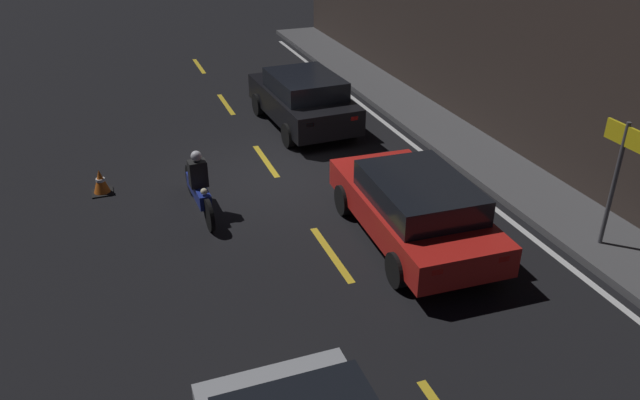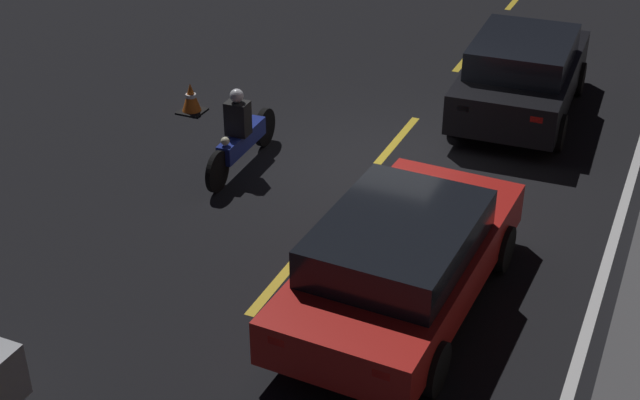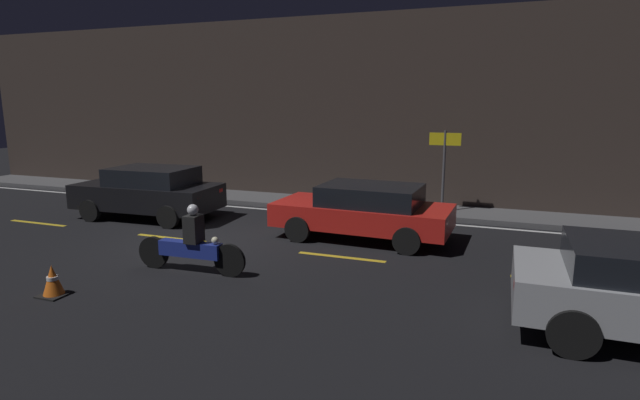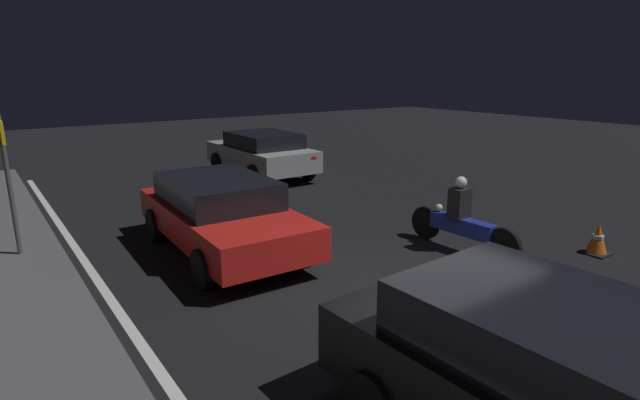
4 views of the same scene
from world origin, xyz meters
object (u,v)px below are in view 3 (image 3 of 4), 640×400
van_black (149,191)px  taxi_red (364,210)px  traffic_cone_near (53,281)px  shop_sign (444,155)px  motorcycle (190,245)px

van_black → taxi_red: 6.51m
taxi_red → traffic_cone_near: (-4.15, -5.53, -0.46)m
traffic_cone_near → shop_sign: size_ratio=0.23×
taxi_red → traffic_cone_near: taxi_red is taller
traffic_cone_near → shop_sign: 10.49m
taxi_red → traffic_cone_near: bearing=55.3°
van_black → traffic_cone_near: van_black is taller
traffic_cone_near → van_black: bearing=113.1°
van_black → traffic_cone_near: (2.36, -5.52, -0.52)m
taxi_red → shop_sign: bearing=-113.6°
motorcycle → van_black: bearing=135.0°
van_black → shop_sign: (8.03, 3.15, 1.04)m
taxi_red → shop_sign: 3.67m
traffic_cone_near → shop_sign: shop_sign is taller
taxi_red → motorcycle: bearing=56.6°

